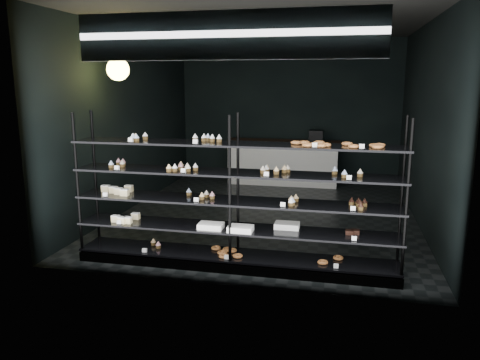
# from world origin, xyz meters

# --- Properties ---
(room) EXTENTS (5.01, 6.01, 3.20)m
(room) POSITION_xyz_m (0.00, 0.00, 1.60)
(room) COLOR black
(room) RESTS_ON ground
(display_shelf) EXTENTS (4.00, 0.50, 1.91)m
(display_shelf) POSITION_xyz_m (-0.05, -2.45, 0.63)
(display_shelf) COLOR black
(display_shelf) RESTS_ON room
(signage) EXTENTS (3.30, 0.05, 0.50)m
(signage) POSITION_xyz_m (0.00, -2.93, 2.75)
(signage) COLOR #0C0E3F
(signage) RESTS_ON room
(pendant_lamp) EXTENTS (0.32, 0.32, 0.89)m
(pendant_lamp) POSITION_xyz_m (-2.02, -1.36, 2.45)
(pendant_lamp) COLOR black
(pendant_lamp) RESTS_ON room
(service_counter) EXTENTS (2.51, 0.65, 1.23)m
(service_counter) POSITION_xyz_m (-0.03, 2.50, 0.50)
(service_counter) COLOR silver
(service_counter) RESTS_ON room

